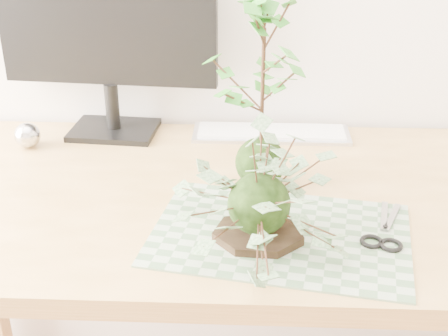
# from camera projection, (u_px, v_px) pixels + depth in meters

# --- Properties ---
(desk) EXTENTS (1.60, 0.70, 0.74)m
(desk) POSITION_uv_depth(u_px,v_px,m) (253.00, 230.00, 1.29)
(desk) COLOR tan
(desk) RESTS_ON ground_plane
(cutting_mat) EXTENTS (0.50, 0.38, 0.00)m
(cutting_mat) POSITION_uv_depth(u_px,v_px,m) (280.00, 234.00, 1.11)
(cutting_mat) COLOR #4C7049
(cutting_mat) RESTS_ON desk
(stone_dish) EXTENTS (0.17, 0.17, 0.01)m
(stone_dish) POSITION_uv_depth(u_px,v_px,m) (258.00, 235.00, 1.09)
(stone_dish) COLOR black
(stone_dish) RESTS_ON cutting_mat
(ivy_kokedama) EXTENTS (0.39, 0.39, 0.22)m
(ivy_kokedama) POSITION_uv_depth(u_px,v_px,m) (260.00, 178.00, 1.04)
(ivy_kokedama) COLOR black
(ivy_kokedama) RESTS_ON stone_dish
(maple_kokedama) EXTENTS (0.29, 0.29, 0.43)m
(maple_kokedama) POSITION_uv_depth(u_px,v_px,m) (264.00, 42.00, 1.15)
(maple_kokedama) COLOR black
(maple_kokedama) RESTS_ON desk
(keyboard) EXTENTS (0.38, 0.11, 0.01)m
(keyboard) POSITION_uv_depth(u_px,v_px,m) (271.00, 133.00, 1.51)
(keyboard) COLOR silver
(keyboard) RESTS_ON desk
(monitor) EXTENTS (0.51, 0.16, 0.45)m
(monitor) POSITION_uv_depth(u_px,v_px,m) (106.00, 27.00, 1.42)
(monitor) COLOR black
(monitor) RESTS_ON desk
(foil_ball) EXTENTS (0.06, 0.06, 0.06)m
(foil_ball) POSITION_uv_depth(u_px,v_px,m) (27.00, 135.00, 1.44)
(foil_ball) COLOR white
(foil_ball) RESTS_ON desk
(scissors) EXTENTS (0.08, 0.17, 0.01)m
(scissors) POSITION_uv_depth(u_px,v_px,m) (387.00, 237.00, 1.09)
(scissors) COLOR gray
(scissors) RESTS_ON cutting_mat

